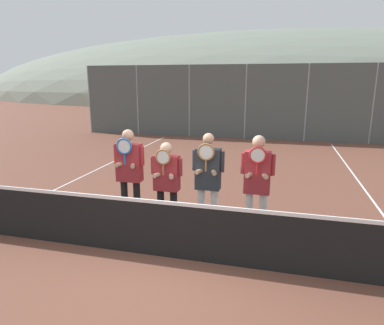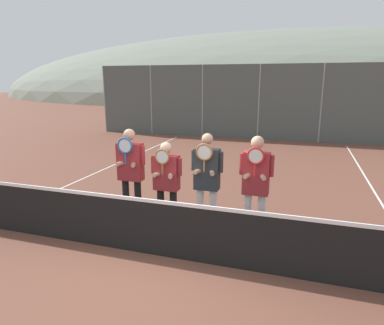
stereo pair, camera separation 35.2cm
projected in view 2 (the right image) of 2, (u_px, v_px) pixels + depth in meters
ground_plane at (161, 256)px, 5.49m from camera, size 120.00×120.00×0.00m
hill_distant at (292, 97)px, 54.95m from camera, size 100.80×56.00×19.60m
clubhouse_building at (249, 96)px, 23.84m from camera, size 12.13×5.50×3.23m
fence_back at (259, 102)px, 15.76m from camera, size 16.35×0.06×3.44m
tennis_net at (161, 228)px, 5.37m from camera, size 10.35×0.09×1.04m
court_line_left_sideline at (75, 182)px, 9.41m from camera, size 0.05×16.00×0.01m
player_leftmost at (131, 169)px, 6.44m from camera, size 0.60×0.34×1.87m
player_center_left at (166, 179)px, 6.16m from camera, size 0.59×0.34×1.68m
player_center_right at (207, 179)px, 5.88m from camera, size 0.56×0.34×1.88m
player_rightmost at (256, 182)px, 5.63m from camera, size 0.56×0.34×1.88m
car_far_left at (203, 112)px, 19.62m from camera, size 4.37×1.99×1.82m
car_left_of_center at (293, 115)px, 18.21m from camera, size 4.75×1.92×1.76m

